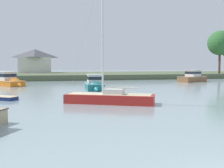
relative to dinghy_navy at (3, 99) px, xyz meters
name	(u,v)px	position (x,y,z in m)	size (l,w,h in m)	color
far_shore_bank	(66,75)	(11.50, 60.63, 0.61)	(226.43, 45.39, 1.53)	#4C563D
dinghy_navy	(3,99)	(0.00, 0.00, 0.00)	(3.69, 3.19, 0.62)	navy
cruiser_wood	(194,79)	(42.26, 26.57, 0.56)	(10.63, 7.38, 5.87)	brown
cruiser_teal	(95,86)	(12.80, 10.11, 0.48)	(3.33, 8.49, 4.65)	#196B70
cruiser_orange	(9,82)	(-2.57, 22.95, 0.55)	(8.52, 9.97, 5.64)	orange
sailboat_red	(110,101)	(11.56, -5.80, 0.14)	(9.64, 6.66, 14.94)	#B2231E
shore_tree_center	(220,43)	(61.07, 41.46, 11.58)	(8.18, 8.18, 14.34)	brown
cottage_near_water	(35,61)	(0.55, 67.89, 5.99)	(12.50, 9.67, 8.89)	silver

